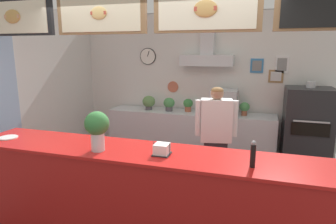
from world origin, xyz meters
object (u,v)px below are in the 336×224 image
basil_vase (97,128)px  napkin_holder (162,150)px  potted_thyme (149,102)px  potted_sage (169,104)px  shop_worker (216,140)px  potted_rosemary (244,108)px  condiment_plate (8,137)px  espresso_machine (224,102)px  pepper_grinder (253,154)px  potted_oregano (188,104)px  pizza_oven (306,131)px

basil_vase → napkin_holder: (0.64, 0.08, -0.18)m
potted_thyme → potted_sage: bearing=-1.2°
shop_worker → potted_rosemary: 1.45m
potted_sage → basil_vase: size_ratio=0.65×
potted_thyme → condiment_plate: 2.82m
shop_worker → basil_vase: 1.79m
potted_thyme → espresso_machine: bearing=-0.5°
shop_worker → potted_sage: size_ratio=6.11×
espresso_machine → napkin_holder: bearing=-95.6°
pepper_grinder → shop_worker: bearing=109.6°
shop_worker → espresso_machine: (-0.06, 1.37, 0.28)m
espresso_machine → condiment_plate: bearing=-127.5°
potted_rosemary → espresso_machine: bearing=-174.4°
potted_oregano → potted_sage: size_ratio=0.95×
shop_worker → napkin_holder: size_ratio=9.34×
espresso_machine → potted_oregano: espresso_machine is taller
potted_thyme → basil_vase: size_ratio=0.69×
potted_thyme → basil_vase: bearing=-79.2°
espresso_machine → napkin_holder: 2.74m
potted_thyme → pepper_grinder: pepper_grinder is taller
pizza_oven → potted_rosemary: pizza_oven is taller
potted_oregano → potted_thyme: potted_thyme is taller
potted_oregano → pepper_grinder: pepper_grinder is taller
potted_thyme → shop_worker: bearing=-42.5°
pepper_grinder → potted_sage: bearing=119.7°
espresso_machine → napkin_holder: size_ratio=3.37×
potted_rosemary → condiment_plate: (-2.46, -2.77, 0.04)m
potted_rosemary → shop_worker: bearing=-102.3°
pepper_grinder → pizza_oven: bearing=73.1°
condiment_plate → potted_thyme: bearing=76.7°
shop_worker → potted_oregano: bearing=-74.2°
potted_thyme → pizza_oven: bearing=-2.0°
potted_thyme → pepper_grinder: (2.01, -2.80, 0.14)m
basil_vase → pepper_grinder: (1.47, 0.02, -0.11)m
pizza_oven → espresso_machine: pizza_oven is taller
pizza_oven → potted_oregano: bearing=176.0°
potted_thyme → napkin_holder: bearing=-66.8°
potted_oregano → basil_vase: 2.89m
espresso_machine → pepper_grinder: espresso_machine is taller
pizza_oven → napkin_holder: (-1.65, -2.64, 0.39)m
pizza_oven → potted_rosemary: (-1.02, 0.12, 0.31)m
pizza_oven → potted_rosemary: 1.07m
potted_rosemary → potted_thyme: (-1.81, -0.02, 0.01)m
basil_vase → condiment_plate: 1.21m
shop_worker → espresso_machine: shop_worker is taller
shop_worker → pepper_grinder: (0.51, -1.42, 0.35)m
basil_vase → pepper_grinder: bearing=0.7°
espresso_machine → potted_thyme: (-1.44, 0.01, -0.07)m
espresso_machine → potted_sage: (-1.03, 0.01, -0.08)m
shop_worker → condiment_plate: shop_worker is taller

